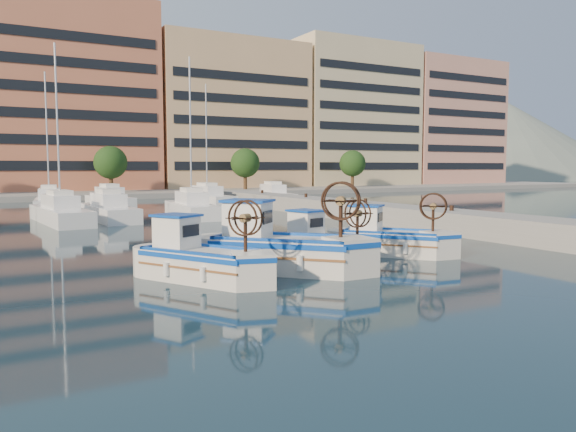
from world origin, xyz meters
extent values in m
plane|color=#193242|center=(0.00, 0.00, 0.00)|extent=(300.00, 300.00, 0.00)
cube|color=gray|center=(13.00, 8.00, 0.60)|extent=(3.00, 60.00, 1.20)
cube|color=gray|center=(0.00, 67.00, 0.30)|extent=(180.00, 40.00, 0.60)
cube|color=#C06A4A|center=(1.00, 65.00, 13.10)|extent=(22.00, 14.00, 25.00)
cube|color=black|center=(1.00, 58.00, 13.10)|extent=(20.24, 0.12, 22.50)
cube|color=tan|center=(24.00, 65.00, 11.60)|extent=(23.00, 14.00, 22.00)
cube|color=black|center=(24.00, 58.00, 11.60)|extent=(21.16, 0.12, 19.80)
cube|color=#CFBA8E|center=(47.00, 65.00, 12.60)|extent=(22.00, 14.00, 24.00)
cube|color=black|center=(47.00, 58.00, 12.60)|extent=(20.24, 0.12, 21.60)
cube|color=tan|center=(69.00, 65.00, 12.10)|extent=(21.00, 14.00, 23.00)
cube|color=black|center=(69.00, 58.00, 12.10)|extent=(19.32, 0.12, 20.70)
cylinder|color=#3F2B19|center=(4.00, 53.50, 1.50)|extent=(0.50, 0.50, 3.00)
sphere|color=#234619|center=(4.00, 53.50, 4.20)|extent=(4.00, 4.00, 4.00)
cylinder|color=#3F2B19|center=(22.00, 53.50, 1.50)|extent=(0.50, 0.50, 3.00)
sphere|color=#234619|center=(22.00, 53.50, 4.20)|extent=(4.00, 4.00, 4.00)
cylinder|color=#3F2B19|center=(40.00, 53.50, 1.50)|extent=(0.50, 0.50, 3.00)
sphere|color=#234619|center=(40.00, 53.50, 4.20)|extent=(4.00, 4.00, 4.00)
cone|color=slate|center=(140.00, 110.00, 0.00)|extent=(160.00, 160.00, 50.00)
cube|color=white|center=(-5.61, 21.95, 0.50)|extent=(2.99, 9.60, 1.00)
cylinder|color=silver|center=(-5.61, 21.95, 6.00)|extent=(0.12, 0.12, 11.00)
cube|color=white|center=(-2.46, 22.46, 0.50)|extent=(2.54, 8.76, 1.00)
cube|color=white|center=(3.37, 22.15, 0.50)|extent=(2.99, 8.73, 1.00)
cylinder|color=silver|center=(3.37, 22.15, 6.00)|extent=(0.12, 0.12, 11.00)
cube|color=white|center=(-5.03, 34.00, 0.50)|extent=(3.16, 8.18, 1.00)
cylinder|color=silver|center=(-5.03, 34.00, 6.00)|extent=(0.12, 0.12, 11.00)
cube|color=white|center=(0.10, 34.95, 0.50)|extent=(3.08, 8.04, 1.00)
cube|color=white|center=(9.04, 33.98, 0.50)|extent=(2.57, 9.21, 1.00)
cylinder|color=silver|center=(9.04, 33.98, 6.00)|extent=(0.12, 0.12, 11.00)
cube|color=white|center=(16.67, 34.95, 0.50)|extent=(3.49, 9.11, 1.00)
cube|color=silver|center=(-4.00, -0.17, 0.49)|extent=(3.38, 4.26, 0.98)
cube|color=#0D42AE|center=(-4.00, -0.17, 0.87)|extent=(3.48, 4.38, 0.15)
cube|color=blue|center=(-4.00, -0.17, 0.81)|extent=(2.86, 3.73, 0.06)
cube|color=white|center=(-4.55, 0.81, 1.50)|extent=(1.49, 1.56, 1.03)
cube|color=#0D42AE|center=(-4.55, 0.81, 2.06)|extent=(1.68, 1.75, 0.07)
cylinder|color=#331E14|center=(-3.19, -1.65, 1.53)|extent=(0.11, 0.11, 1.09)
cylinder|color=brown|center=(-3.19, -1.65, 2.11)|extent=(0.39, 0.37, 0.26)
torus|color=#331E14|center=(-3.31, -1.72, 2.11)|extent=(0.59, 0.99, 1.10)
torus|color=#331E14|center=(-3.07, -1.58, 2.11)|extent=(0.59, 0.99, 1.10)
cube|color=silver|center=(-0.99, -0.03, 0.59)|extent=(4.69, 4.78, 1.17)
cube|color=#0D42AE|center=(-0.99, -0.03, 1.03)|extent=(4.83, 4.93, 0.18)
cube|color=blue|center=(-0.99, -0.03, 0.96)|extent=(4.04, 4.14, 0.07)
cube|color=white|center=(-1.91, 0.94, 1.79)|extent=(1.89, 1.90, 1.23)
cube|color=#0D42AE|center=(-1.91, 0.94, 2.46)|extent=(2.13, 2.14, 0.09)
cylinder|color=#331E14|center=(0.39, -1.49, 1.82)|extent=(0.13, 0.13, 1.30)
cylinder|color=brown|center=(0.39, -1.49, 2.51)|extent=(0.47, 0.47, 0.31)
torus|color=#331E14|center=(0.27, -1.60, 2.51)|extent=(0.96, 1.00, 1.31)
torus|color=#331E14|center=(0.52, -1.37, 2.51)|extent=(0.96, 1.00, 1.31)
cube|color=silver|center=(1.34, 0.92, 0.46)|extent=(2.43, 3.96, 0.92)
cube|color=#0D42AE|center=(1.34, 0.92, 0.81)|extent=(2.50, 4.07, 0.14)
cube|color=blue|center=(1.34, 0.92, 0.75)|extent=(2.00, 3.51, 0.05)
cube|color=white|center=(1.08, 1.94, 1.40)|extent=(1.21, 1.34, 0.96)
cube|color=#0D42AE|center=(1.08, 1.94, 1.93)|extent=(1.37, 1.50, 0.07)
cylinder|color=#331E14|center=(1.72, -0.61, 1.43)|extent=(0.11, 0.11, 1.02)
cylinder|color=brown|center=(1.72, -0.61, 1.97)|extent=(0.33, 0.31, 0.25)
torus|color=#331E14|center=(1.60, -0.64, 1.97)|extent=(0.31, 1.01, 1.03)
torus|color=#331E14|center=(1.85, -0.58, 1.97)|extent=(0.31, 1.01, 1.03)
cube|color=silver|center=(4.70, 1.08, 0.48)|extent=(3.70, 4.07, 0.97)
cube|color=#0D42AE|center=(4.70, 1.08, 0.85)|extent=(3.82, 4.19, 0.15)
cube|color=blue|center=(4.70, 1.08, 0.79)|extent=(3.18, 3.54, 0.06)
cube|color=white|center=(4.01, 1.95, 1.48)|extent=(1.54, 1.57, 1.01)
cube|color=#0D42AE|center=(4.01, 1.95, 2.03)|extent=(1.73, 1.76, 0.07)
cylinder|color=#331E14|center=(5.73, -0.22, 1.50)|extent=(0.11, 0.11, 1.07)
cylinder|color=brown|center=(5.73, -0.22, 2.07)|extent=(0.39, 0.39, 0.26)
torus|color=#331E14|center=(5.62, -0.31, 2.07)|extent=(0.72, 0.89, 1.08)
torus|color=#331E14|center=(5.84, -0.13, 2.07)|extent=(0.72, 0.89, 1.08)
camera|label=1|loc=(-10.20, -17.02, 3.64)|focal=35.00mm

